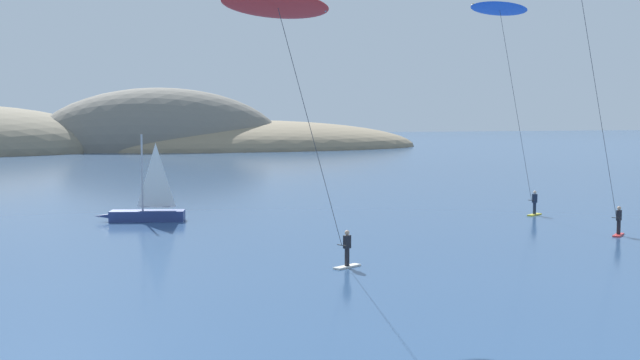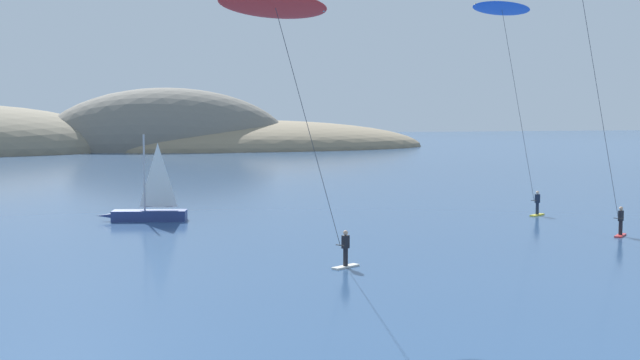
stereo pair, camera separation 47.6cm
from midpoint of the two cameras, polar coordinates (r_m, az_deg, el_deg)
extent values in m
ellipsoid|color=#84755B|center=(174.44, -5.61, 2.30)|extent=(84.26, 46.74, 12.00)
ellipsoid|color=slate|center=(166.06, -10.60, 2.13)|extent=(51.73, 28.46, 25.15)
cube|color=navy|center=(53.92, -11.78, -2.49)|extent=(5.00, 2.79, 0.70)
cone|color=navy|center=(54.35, -14.28, -2.48)|extent=(2.26, 1.29, 0.67)
cylinder|color=#B2B2B7|center=(53.69, -12.14, 0.53)|extent=(0.12, 0.12, 5.00)
pyramid|color=white|center=(53.56, -11.19, 0.35)|extent=(1.74, 0.62, 4.25)
cylinder|color=#A5A5AD|center=(53.75, -11.16, -1.86)|extent=(1.74, 0.62, 0.08)
cube|color=red|center=(49.40, 20.83, -3.70)|extent=(1.42, 1.25, 0.08)
cylinder|color=black|center=(49.34, 20.85, -3.20)|extent=(0.22, 0.22, 0.80)
cube|color=black|center=(49.26, 20.87, -2.39)|extent=(0.39, 0.33, 0.60)
sphere|color=tan|center=(49.21, 20.89, -1.90)|extent=(0.22, 0.22, 0.22)
cylinder|color=black|center=(48.95, 20.71, -2.57)|extent=(0.28, 0.51, 0.04)
cylinder|color=#333338|center=(46.13, 19.62, 4.61)|extent=(4.85, 2.40, 12.17)
cube|color=yellow|center=(57.72, 15.41, -2.41)|extent=(1.51, 1.07, 0.08)
cylinder|color=#192338|center=(57.67, 15.42, -1.97)|extent=(0.22, 0.22, 0.80)
cube|color=#192338|center=(57.59, 15.44, -1.28)|extent=(0.38, 0.28, 0.60)
sphere|color=beige|center=(57.55, 15.44, -0.87)|extent=(0.22, 0.22, 0.22)
cylinder|color=black|center=(57.33, 15.21, -1.42)|extent=(0.19, 0.54, 0.04)
ellipsoid|color=blue|center=(54.70, 13.07, 11.80)|extent=(5.54, 2.84, 0.86)
cylinder|color=gold|center=(54.70, 13.07, 11.85)|extent=(4.93, 1.53, 0.16)
cylinder|color=#333338|center=(55.63, 14.18, 4.98)|extent=(3.52, 1.01, 12.73)
cube|color=silver|center=(36.79, 2.20, -6.17)|extent=(1.52, 1.01, 0.08)
cylinder|color=black|center=(36.71, 2.20, -5.50)|extent=(0.22, 0.22, 0.80)
cube|color=black|center=(36.60, 2.20, -4.42)|extent=(0.39, 0.32, 0.60)
sphere|color=tan|center=(36.53, 2.21, -3.77)|extent=(0.22, 0.22, 0.22)
cylinder|color=black|center=(36.37, 1.82, -4.67)|extent=(0.26, 0.52, 0.04)
ellipsoid|color=red|center=(33.60, -2.78, 12.31)|extent=(5.86, 3.58, 1.05)
cylinder|color=#23D6DB|center=(33.61, -2.78, 12.40)|extent=(5.10, 2.33, 0.16)
cylinder|color=#333338|center=(34.57, -0.37, 3.41)|extent=(3.51, 1.54, 10.28)
camera|label=1|loc=(0.24, -89.68, 0.03)|focal=45.00mm
camera|label=2|loc=(0.24, 90.32, -0.03)|focal=45.00mm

